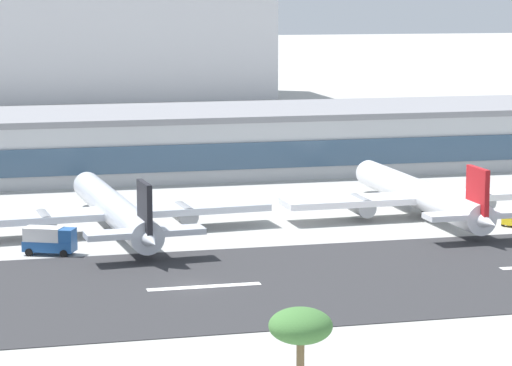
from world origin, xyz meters
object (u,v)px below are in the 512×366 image
(terminal_building, at_px, (199,140))
(palm_tree_1, at_px, (301,331))
(airliner_red_tail_gate_2, at_px, (424,196))
(airliner_black_tail_gate_1, at_px, (117,212))
(service_box_truck_1, at_px, (50,240))
(distant_hotel_block, at_px, (26,31))

(terminal_building, height_order, palm_tree_1, palm_tree_1)
(palm_tree_1, bearing_deg, airliner_red_tail_gate_2, 63.23)
(palm_tree_1, bearing_deg, airliner_black_tail_gate_1, 91.30)
(airliner_red_tail_gate_2, distance_m, service_box_truck_1, 51.99)
(distant_hotel_block, distance_m, airliner_black_tail_gate_1, 196.35)
(terminal_building, height_order, distant_hotel_block, distant_hotel_block)
(terminal_building, bearing_deg, airliner_black_tail_gate_1, -112.21)
(terminal_building, bearing_deg, distant_hotel_block, 98.47)
(terminal_building, relative_size, airliner_red_tail_gate_2, 4.02)
(distant_hotel_block, relative_size, palm_tree_1, 12.53)
(airliner_black_tail_gate_1, bearing_deg, palm_tree_1, 176.86)
(distant_hotel_block, height_order, airliner_black_tail_gate_1, distant_hotel_block)
(airliner_black_tail_gate_1, bearing_deg, terminal_building, -26.65)
(terminal_building, height_order, airliner_red_tail_gate_2, terminal_building)
(distant_hotel_block, bearing_deg, airliner_black_tail_gate_1, -89.62)
(terminal_building, xyz_separation_m, palm_tree_1, (-18.64, -128.26, 4.41))
(airliner_red_tail_gate_2, bearing_deg, distant_hotel_block, 11.00)
(distant_hotel_block, distance_m, airliner_red_tail_gate_2, 199.97)
(distant_hotel_block, xyz_separation_m, airliner_red_tail_gate_2, (43.09, -194.57, -16.53))
(terminal_building, xyz_separation_m, service_box_truck_1, (-29.45, -59.72, -3.49))
(airliner_red_tail_gate_2, height_order, service_box_truck_1, airliner_red_tail_gate_2)
(distant_hotel_block, xyz_separation_m, service_box_truck_1, (-7.75, -205.37, -17.69))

